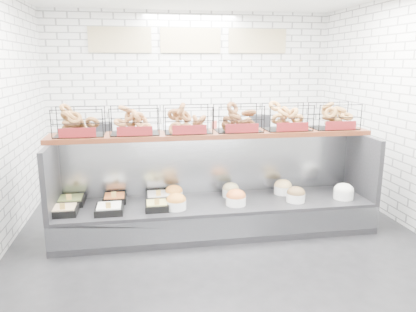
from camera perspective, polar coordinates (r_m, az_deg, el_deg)
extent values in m
plane|color=black|center=(5.08, 1.77, -11.75)|extent=(5.50, 5.50, 0.00)
cube|color=silver|center=(7.35, -2.41, 8.12)|extent=(5.00, 0.02, 3.00)
cube|color=#CBBA8D|center=(7.25, -12.27, 15.69)|extent=(1.05, 0.03, 0.42)
cube|color=#CBBA8D|center=(7.30, -2.46, 15.94)|extent=(1.05, 0.03, 0.42)
cube|color=#CBBA8D|center=(7.55, 6.97, 15.76)|extent=(1.05, 0.03, 0.42)
cube|color=black|center=(5.27, 1.13, -8.43)|extent=(4.00, 0.90, 0.40)
cube|color=#93969B|center=(4.87, 2.10, -10.05)|extent=(4.00, 0.03, 0.28)
cube|color=#93969B|center=(5.47, 0.36, -1.01)|extent=(4.00, 0.08, 0.80)
cube|color=black|center=(5.10, -21.15, -2.93)|extent=(0.06, 0.90, 0.80)
cube|color=black|center=(5.77, 20.76, -1.12)|extent=(0.06, 0.90, 0.80)
cube|color=black|center=(5.04, -19.53, -7.29)|extent=(0.29, 0.29, 0.08)
cube|color=#DAB786|center=(5.03, -19.56, -6.92)|extent=(0.25, 0.25, 0.04)
cube|color=#E3B04E|center=(4.92, -19.81, -6.72)|extent=(0.06, 0.01, 0.08)
cube|color=black|center=(5.36, -18.71, -6.04)|extent=(0.32, 0.32, 0.08)
cube|color=olive|center=(5.34, -18.74, -5.69)|extent=(0.27, 0.27, 0.04)
cube|color=#E3B04E|center=(5.22, -18.97, -5.51)|extent=(0.06, 0.01, 0.08)
cube|color=black|center=(4.94, -13.71, -7.32)|extent=(0.32, 0.32, 0.08)
cube|color=white|center=(4.93, -13.73, -6.94)|extent=(0.27, 0.27, 0.04)
cube|color=#E3B04E|center=(4.81, -13.86, -6.77)|extent=(0.06, 0.01, 0.08)
cube|color=black|center=(5.29, -12.99, -5.92)|extent=(0.28, 0.28, 0.08)
cube|color=orange|center=(5.28, -13.01, -5.56)|extent=(0.24, 0.24, 0.04)
cube|color=#E3B04E|center=(5.16, -13.10, -5.33)|extent=(0.06, 0.01, 0.08)
cube|color=black|center=(4.94, -7.23, -7.04)|extent=(0.28, 0.28, 0.08)
cube|color=#D2C96B|center=(4.93, -7.24, -6.66)|extent=(0.23, 0.23, 0.04)
cube|color=#E3B04E|center=(4.82, -7.21, -6.42)|extent=(0.06, 0.01, 0.08)
cube|color=black|center=(5.26, -7.02, -5.78)|extent=(0.32, 0.32, 0.08)
cube|color=white|center=(5.25, -7.03, -5.42)|extent=(0.27, 0.27, 0.04)
cube|color=#E3B04E|center=(5.13, -6.98, -5.22)|extent=(0.06, 0.01, 0.08)
cylinder|color=white|center=(4.93, -4.49, -6.84)|extent=(0.24, 0.24, 0.11)
ellipsoid|color=orange|center=(4.91, -4.50, -6.18)|extent=(0.24, 0.24, 0.17)
cylinder|color=white|center=(5.26, -4.79, -5.54)|extent=(0.23, 0.23, 0.11)
ellipsoid|color=orange|center=(5.24, -4.81, -4.92)|extent=(0.22, 0.22, 0.15)
cylinder|color=white|center=(5.07, 3.94, -6.27)|extent=(0.25, 0.25, 0.11)
ellipsoid|color=#D0662C|center=(5.05, 3.95, -5.62)|extent=(0.25, 0.25, 0.17)
cylinder|color=white|center=(5.37, 3.21, -5.14)|extent=(0.22, 0.22, 0.11)
ellipsoid|color=tan|center=(5.35, 3.22, -4.52)|extent=(0.21, 0.21, 0.15)
cylinder|color=white|center=(5.29, 12.23, -5.70)|extent=(0.24, 0.24, 0.11)
ellipsoid|color=brown|center=(5.27, 12.26, -5.08)|extent=(0.23, 0.23, 0.16)
cylinder|color=white|center=(5.57, 10.47, -4.68)|extent=(0.24, 0.24, 0.11)
ellipsoid|color=#D9B46F|center=(5.55, 10.50, -4.09)|extent=(0.23, 0.23, 0.16)
cylinder|color=white|center=(5.57, 18.51, -5.13)|extent=(0.26, 0.26, 0.11)
ellipsoid|color=white|center=(5.55, 18.56, -4.54)|extent=(0.25, 0.25, 0.18)
cube|color=#491E0F|center=(5.20, 0.73, 3.09)|extent=(4.10, 0.50, 0.06)
cube|color=black|center=(5.14, -17.67, 4.62)|extent=(0.60, 0.38, 0.34)
cube|color=maroon|center=(4.95, -17.90, 3.14)|extent=(0.42, 0.02, 0.11)
cube|color=black|center=(5.08, -10.30, 4.95)|extent=(0.60, 0.38, 0.34)
cube|color=maroon|center=(4.90, -10.27, 3.46)|extent=(0.42, 0.02, 0.11)
cube|color=black|center=(5.12, -2.90, 5.19)|extent=(0.60, 0.38, 0.34)
cube|color=maroon|center=(4.94, -2.61, 3.73)|extent=(0.42, 0.02, 0.11)
cube|color=black|center=(5.24, 4.29, 5.35)|extent=(0.60, 0.38, 0.34)
cube|color=maroon|center=(5.06, 4.82, 3.92)|extent=(0.42, 0.02, 0.11)
cube|color=black|center=(5.43, 11.07, 5.42)|extent=(0.60, 0.38, 0.34)
cube|color=maroon|center=(5.26, 11.79, 4.04)|extent=(0.42, 0.02, 0.11)
cube|color=black|center=(5.69, 17.30, 5.41)|extent=(0.60, 0.38, 0.34)
cube|color=maroon|center=(5.53, 18.17, 4.10)|extent=(0.42, 0.02, 0.11)
cube|color=#93969B|center=(7.20, -2.01, -0.44)|extent=(4.00, 0.60, 0.90)
cube|color=black|center=(7.05, -14.96, 3.55)|extent=(0.40, 0.30, 0.24)
cube|color=silver|center=(7.10, -4.98, 3.76)|extent=(0.35, 0.28, 0.18)
cylinder|color=#D14334|center=(7.19, 0.90, 4.09)|extent=(0.09, 0.09, 0.22)
cube|color=black|center=(7.39, 7.20, 4.54)|extent=(0.30, 0.30, 0.30)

